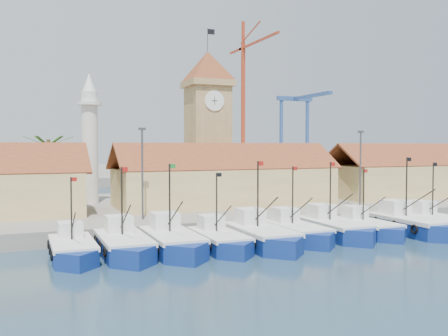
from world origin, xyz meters
name	(u,v)px	position (x,y,z in m)	size (l,w,h in m)	color
ground	(313,248)	(0.00, 0.00, 0.00)	(400.00, 400.00, 0.00)	#1B364A
quay	(213,207)	(0.00, 24.00, 0.75)	(140.00, 32.00, 1.50)	gray
terminal	(107,173)	(0.00, 110.00, 1.00)	(240.00, 80.00, 2.00)	gray
boat_0	(73,251)	(-19.43, 3.27, 0.69)	(3.22, 8.82, 6.67)	navy
boat_1	(124,247)	(-15.54, 2.95, 0.77)	(3.60, 9.85, 7.46)	navy
boat_2	(173,243)	(-11.63, 2.66, 0.79)	(3.70, 10.15, 7.68)	navy
boat_3	(220,242)	(-7.63, 2.29, 0.71)	(3.30, 9.03, 6.83)	navy
boat_4	(263,238)	(-3.82, 2.00, 0.81)	(3.78, 10.35, 7.83)	navy
boat_5	(297,233)	(0.31, 3.16, 0.75)	(3.49, 9.56, 7.24)	navy
boat_6	(336,230)	(4.52, 3.24, 0.78)	(3.66, 10.03, 7.59)	navy
boat_7	(368,228)	(8.20, 3.06, 0.71)	(3.29, 9.02, 6.82)	navy
boat_8	(413,226)	(12.77, 2.03, 0.83)	(3.88, 10.62, 8.03)	navy
boat_9	(439,224)	(16.54, 2.42, 0.77)	(3.58, 9.81, 7.43)	navy
hall_center	(225,185)	(0.00, 20.00, 3.99)	(27.04, 10.13, 7.61)	#DCCE79
hall_right	(427,178)	(32.00, 20.00, 3.99)	(31.20, 10.13, 7.61)	#DCCE79
clock_tower	(208,122)	(0.00, 26.00, 11.96)	(5.80, 5.80, 22.70)	tan
minaret	(90,138)	(-15.00, 28.00, 9.73)	(3.00, 3.00, 16.30)	silver
palm_tree	(49,167)	(-20.00, 26.00, 6.25)	(5.60, 5.03, 8.39)	brown
lamp_posts	(257,167)	(0.50, 12.00, 6.48)	(80.70, 0.25, 9.03)	#3F3F44
crane_red_right	(245,86)	(40.83, 103.63, 26.96)	(1.00, 32.95, 44.95)	#B3361B
gantry	(300,111)	(62.00, 106.65, 20.04)	(13.00, 22.00, 23.20)	#305192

